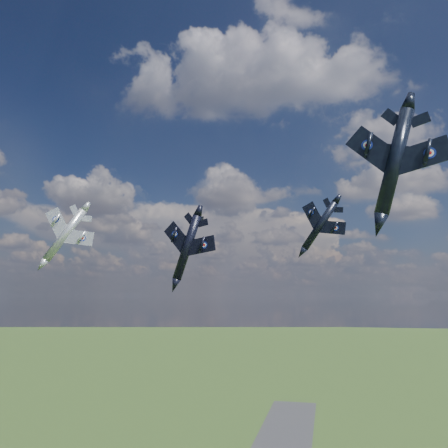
% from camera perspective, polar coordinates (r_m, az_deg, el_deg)
% --- Properties ---
extents(jet_lead_navy, '(15.71, 18.86, 7.32)m').
position_cam_1_polar(jet_lead_navy, '(78.74, -4.84, -3.02)').
color(jet_lead_navy, black).
extents(jet_right_navy, '(14.82, 17.82, 6.26)m').
position_cam_1_polar(jet_right_navy, '(49.35, 21.38, 7.58)').
color(jet_right_navy, black).
extents(jet_high_navy, '(14.44, 17.69, 9.14)m').
position_cam_1_polar(jet_high_navy, '(91.29, 12.41, -0.18)').
color(jet_high_navy, black).
extents(jet_left_silver, '(15.47, 18.73, 9.32)m').
position_cam_1_polar(jet_left_silver, '(89.86, -20.07, -1.32)').
color(jet_left_silver, '#A1A5AB').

